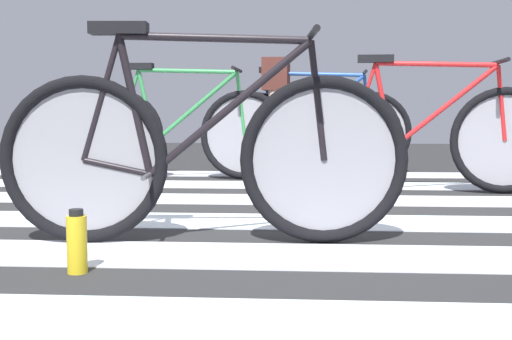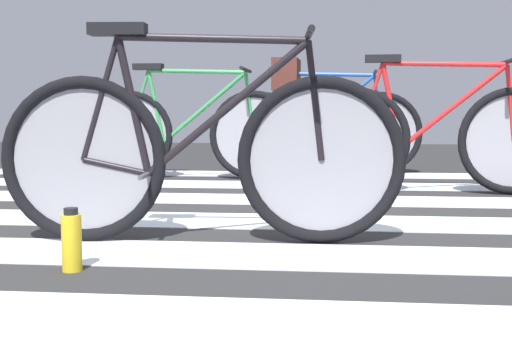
% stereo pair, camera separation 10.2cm
% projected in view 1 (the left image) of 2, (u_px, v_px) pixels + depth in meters
% --- Properties ---
extents(ground, '(18.00, 14.00, 0.02)m').
position_uv_depth(ground, '(270.00, 224.00, 3.22)').
color(ground, '#2A2A2B').
extents(crosswalk_markings, '(5.45, 4.98, 0.00)m').
position_uv_depth(crosswalk_markings, '(272.00, 221.00, 3.22)').
color(crosswalk_markings, silver).
rests_on(crosswalk_markings, ground).
extents(bicycle_1_of_4, '(1.74, 0.52, 0.93)m').
position_uv_depth(bicycle_1_of_4, '(203.00, 154.00, 2.68)').
color(bicycle_1_of_4, black).
rests_on(bicycle_1_of_4, ground).
extents(bicycle_2_of_4, '(1.74, 0.52, 0.93)m').
position_uv_depth(bicycle_2_of_4, '(426.00, 136.00, 4.30)').
color(bicycle_2_of_4, black).
rests_on(bicycle_2_of_4, ground).
extents(bicycle_3_of_4, '(1.74, 0.52, 0.93)m').
position_uv_depth(bicycle_3_of_4, '(181.00, 131.00, 5.11)').
color(bicycle_3_of_4, black).
rests_on(bicycle_3_of_4, ground).
extents(bicycle_4_of_4, '(1.74, 0.52, 0.93)m').
position_uv_depth(bicycle_4_of_4, '(312.00, 129.00, 5.61)').
color(bicycle_4_of_4, black).
rests_on(bicycle_4_of_4, ground).
extents(cyclist_4_of_4, '(0.33, 0.42, 1.01)m').
position_uv_depth(cyclist_4_of_4, '(277.00, 99.00, 5.62)').
color(cyclist_4_of_4, beige).
rests_on(cyclist_4_of_4, ground).
extents(water_bottle, '(0.07, 0.07, 0.23)m').
position_uv_depth(water_bottle, '(77.00, 243.00, 2.22)').
color(water_bottle, gold).
rests_on(water_bottle, ground).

